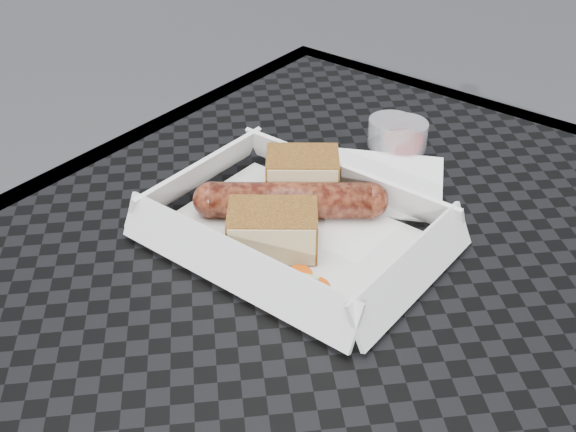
# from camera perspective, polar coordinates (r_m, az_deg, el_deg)

# --- Properties ---
(patio_table) EXTENTS (0.80, 0.80, 0.74)m
(patio_table) POSITION_cam_1_polar(r_m,az_deg,el_deg) (0.62, 8.59, -13.04)
(patio_table) COLOR black
(patio_table) RESTS_ON ground
(food_tray) EXTENTS (0.22, 0.15, 0.00)m
(food_tray) POSITION_cam_1_polar(r_m,az_deg,el_deg) (0.64, 0.55, -1.66)
(food_tray) COLOR white
(food_tray) RESTS_ON patio_table
(bratwurst) EXTENTS (0.15, 0.12, 0.03)m
(bratwurst) POSITION_cam_1_polar(r_m,az_deg,el_deg) (0.65, 0.20, 1.25)
(bratwurst) COLOR brown
(bratwurst) RESTS_ON food_tray
(bread_near) EXTENTS (0.08, 0.08, 0.04)m
(bread_near) POSITION_cam_1_polar(r_m,az_deg,el_deg) (0.68, 1.14, 3.27)
(bread_near) COLOR brown
(bread_near) RESTS_ON food_tray
(bread_far) EXTENTS (0.09, 0.09, 0.04)m
(bread_far) POSITION_cam_1_polar(r_m,az_deg,el_deg) (0.61, -1.22, -1.10)
(bread_far) COLOR brown
(bread_far) RESTS_ON food_tray
(veg_garnish) EXTENTS (0.03, 0.03, 0.00)m
(veg_garnish) POSITION_cam_1_polar(r_m,az_deg,el_deg) (0.58, 1.49, -5.78)
(veg_garnish) COLOR #E24E09
(veg_garnish) RESTS_ON food_tray
(napkin) EXTENTS (0.16, 0.16, 0.00)m
(napkin) POSITION_cam_1_polar(r_m,az_deg,el_deg) (0.72, 7.39, 2.65)
(napkin) COLOR white
(napkin) RESTS_ON patio_table
(condiment_cup_sauce) EXTENTS (0.05, 0.05, 0.03)m
(condiment_cup_sauce) POSITION_cam_1_polar(r_m,az_deg,el_deg) (0.78, 9.14, 6.30)
(condiment_cup_sauce) COLOR maroon
(condiment_cup_sauce) RESTS_ON patio_table
(condiment_cup_empty) EXTENTS (0.05, 0.05, 0.03)m
(condiment_cup_empty) POSITION_cam_1_polar(r_m,az_deg,el_deg) (0.79, 8.17, 6.54)
(condiment_cup_empty) COLOR silver
(condiment_cup_empty) RESTS_ON patio_table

